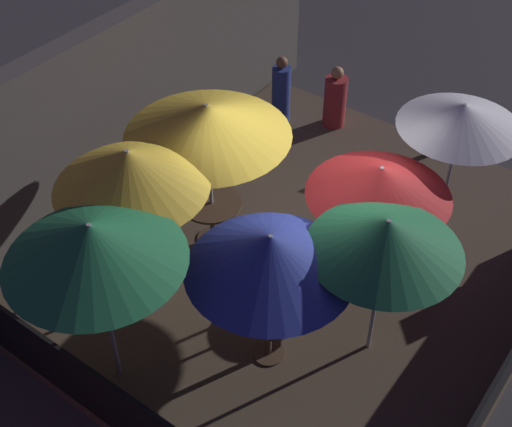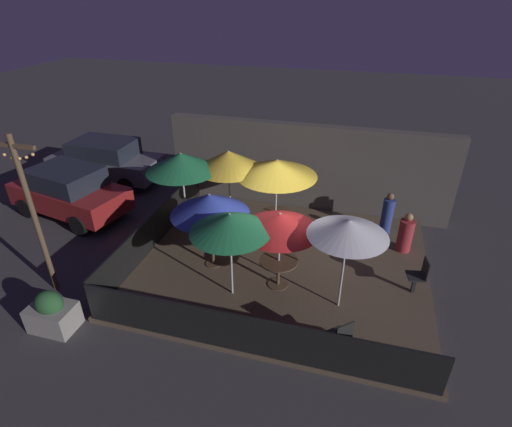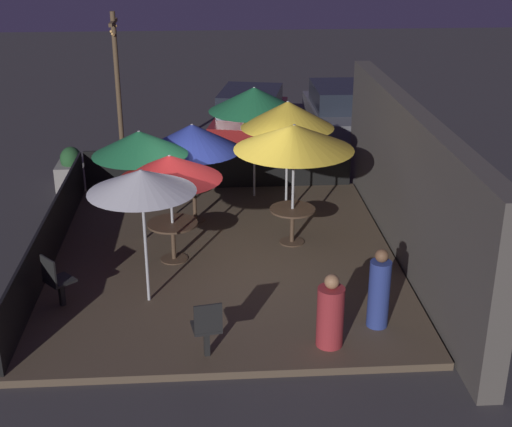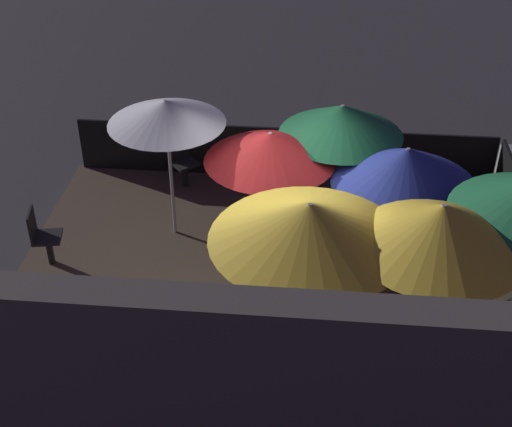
% 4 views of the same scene
% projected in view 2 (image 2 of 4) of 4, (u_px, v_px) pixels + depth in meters
% --- Properties ---
extents(ground_plane, '(60.00, 60.00, 0.00)m').
position_uv_depth(ground_plane, '(282.00, 266.00, 10.70)').
color(ground_plane, '#383538').
extents(patio_deck, '(7.43, 6.36, 0.12)m').
position_uv_depth(patio_deck, '(282.00, 264.00, 10.67)').
color(patio_deck, brown).
rests_on(patio_deck, ground_plane).
extents(building_wall, '(9.03, 0.36, 2.88)m').
position_uv_depth(building_wall, '(306.00, 168.00, 12.85)').
color(building_wall, '#4C4742').
rests_on(building_wall, ground_plane).
extents(fence_front, '(7.23, 0.05, 0.95)m').
position_uv_depth(fence_front, '(249.00, 335.00, 7.77)').
color(fence_front, black).
rests_on(fence_front, patio_deck).
extents(fence_side_left, '(0.05, 6.16, 0.95)m').
position_uv_depth(fence_side_left, '(156.00, 228.00, 11.26)').
color(fence_side_left, black).
rests_on(fence_side_left, patio_deck).
extents(patio_umbrella_0, '(1.85, 1.85, 2.01)m').
position_uv_depth(patio_umbrella_0, '(280.00, 222.00, 8.97)').
color(patio_umbrella_0, '#B2B2B7').
rests_on(patio_umbrella_0, patio_deck).
extents(patio_umbrella_1, '(2.24, 2.24, 2.36)m').
position_uv_depth(patio_umbrella_1, '(277.00, 168.00, 10.84)').
color(patio_umbrella_1, '#B2B2B7').
rests_on(patio_umbrella_1, patio_deck).
extents(patio_umbrella_2, '(1.97, 1.97, 2.06)m').
position_uv_depth(patio_umbrella_2, '(210.00, 204.00, 9.70)').
color(patio_umbrella_2, '#B2B2B7').
rests_on(patio_umbrella_2, patio_deck).
extents(patio_umbrella_3, '(1.81, 1.81, 2.19)m').
position_uv_depth(patio_umbrella_3, '(230.00, 223.00, 8.62)').
color(patio_umbrella_3, '#B2B2B7').
rests_on(patio_umbrella_3, patio_deck).
extents(patio_umbrella_4, '(1.99, 1.99, 2.49)m').
position_uv_depth(patio_umbrella_4, '(181.00, 162.00, 10.91)').
color(patio_umbrella_4, '#B2B2B7').
rests_on(patio_umbrella_4, patio_deck).
extents(patio_umbrella_5, '(1.70, 1.70, 2.27)m').
position_uv_depth(patio_umbrella_5, '(348.00, 228.00, 8.18)').
color(patio_umbrella_5, '#B2B2B7').
rests_on(patio_umbrella_5, patio_deck).
extents(patio_umbrella_6, '(1.90, 1.90, 2.46)m').
position_uv_depth(patio_umbrella_6, '(229.00, 160.00, 11.17)').
color(patio_umbrella_6, '#B2B2B7').
rests_on(patio_umbrella_6, patio_deck).
extents(dining_table_0, '(0.92, 0.92, 0.74)m').
position_uv_depth(dining_table_0, '(278.00, 265.00, 9.56)').
color(dining_table_0, '#4C3828').
rests_on(dining_table_0, patio_deck).
extents(dining_table_1, '(0.88, 0.88, 0.71)m').
position_uv_depth(dining_table_1, '(275.00, 217.00, 11.61)').
color(dining_table_1, '#4C3828').
rests_on(dining_table_1, patio_deck).
extents(dining_table_2, '(0.76, 0.76, 0.75)m').
position_uv_depth(dining_table_2, '(212.00, 245.00, 10.30)').
color(dining_table_2, '#4C3828').
rests_on(dining_table_2, patio_deck).
extents(patio_chair_0, '(0.47, 0.47, 0.93)m').
position_uv_depth(patio_chair_0, '(419.00, 275.00, 9.36)').
color(patio_chair_0, black).
rests_on(patio_chair_0, patio_deck).
extents(patio_chair_1, '(0.57, 0.57, 0.91)m').
position_uv_depth(patio_chair_1, '(340.00, 336.00, 7.73)').
color(patio_chair_1, black).
rests_on(patio_chair_1, patio_deck).
extents(patron_0, '(0.39, 0.39, 1.29)m').
position_uv_depth(patron_0, '(387.00, 215.00, 11.68)').
color(patron_0, navy).
rests_on(patron_0, patio_deck).
extents(patron_1, '(0.41, 0.41, 1.15)m').
position_uv_depth(patron_1, '(405.00, 234.00, 10.91)').
color(patron_1, maroon).
rests_on(patron_1, patio_deck).
extents(planter_box, '(0.96, 0.67, 0.98)m').
position_uv_depth(planter_box, '(52.00, 313.00, 8.56)').
color(planter_box, gray).
rests_on(planter_box, ground_plane).
extents(light_post, '(1.10, 0.12, 3.96)m').
position_uv_depth(light_post, '(32.00, 210.00, 8.82)').
color(light_post, brown).
rests_on(light_post, ground_plane).
extents(parked_car_0, '(4.08, 2.44, 1.62)m').
position_uv_depth(parked_car_0, '(69.00, 191.00, 12.75)').
color(parked_car_0, maroon).
rests_on(parked_car_0, ground_plane).
extents(parked_car_1, '(4.12, 1.82, 1.62)m').
position_uv_depth(parked_car_1, '(106.00, 160.00, 15.02)').
color(parked_car_1, '#5B5B60').
rests_on(parked_car_1, ground_plane).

